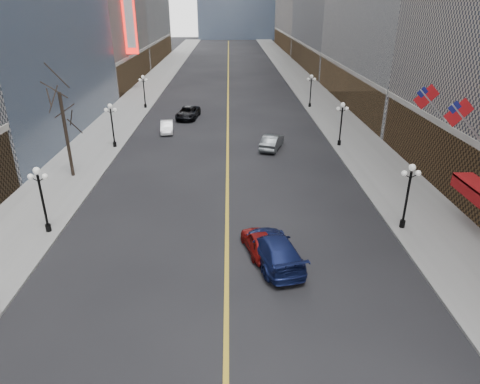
{
  "coord_description": "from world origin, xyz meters",
  "views": [
    {
      "loc": [
        0.27,
        4.93,
        14.07
      ],
      "look_at": [
        0.7,
        22.95,
        6.01
      ],
      "focal_mm": 32.0,
      "sensor_mm": 36.0,
      "label": 1
    }
  ],
  "objects_px": {
    "streetlamp_east_1": "(408,190)",
    "streetlamp_east_3": "(311,87)",
    "streetlamp_west_1": "(41,193)",
    "car_sb_far": "(272,142)",
    "car_nb_far": "(188,113)",
    "car_sb_near": "(275,249)",
    "streetlamp_west_3": "(144,88)",
    "streetlamp_west_2": "(112,121)",
    "car_nb_mid": "(167,127)",
    "car_sb_mid": "(260,242)",
    "streetlamp_east_2": "(341,119)"
  },
  "relations": [
    {
      "from": "streetlamp_west_1",
      "to": "car_sb_far",
      "type": "relative_size",
      "value": 0.97
    },
    {
      "from": "car_nb_mid",
      "to": "car_sb_near",
      "type": "distance_m",
      "value": 29.25
    },
    {
      "from": "streetlamp_east_1",
      "to": "streetlamp_west_1",
      "type": "relative_size",
      "value": 1.0
    },
    {
      "from": "streetlamp_east_3",
      "to": "car_sb_near",
      "type": "xyz_separation_m",
      "value": [
        -9.0,
        -39.74,
        -2.06
      ]
    },
    {
      "from": "car_nb_mid",
      "to": "streetlamp_east_2",
      "type": "bearing_deg",
      "value": -23.01
    },
    {
      "from": "car_nb_mid",
      "to": "car_sb_mid",
      "type": "xyz_separation_m",
      "value": [
        9.11,
        -26.42,
        0.02
      ]
    },
    {
      "from": "streetlamp_west_1",
      "to": "car_sb_mid",
      "type": "distance_m",
      "value": 14.23
    },
    {
      "from": "streetlamp_east_3",
      "to": "streetlamp_west_3",
      "type": "height_order",
      "value": "same"
    },
    {
      "from": "car_sb_mid",
      "to": "car_sb_far",
      "type": "bearing_deg",
      "value": -111.03
    },
    {
      "from": "streetlamp_east_1",
      "to": "streetlamp_east_3",
      "type": "relative_size",
      "value": 1.0
    },
    {
      "from": "streetlamp_west_3",
      "to": "car_nb_far",
      "type": "height_order",
      "value": "streetlamp_west_3"
    },
    {
      "from": "car_sb_near",
      "to": "streetlamp_east_1",
      "type": "bearing_deg",
      "value": -170.33
    },
    {
      "from": "car_sb_mid",
      "to": "car_nb_mid",
      "type": "bearing_deg",
      "value": -84.61
    },
    {
      "from": "car_nb_far",
      "to": "streetlamp_west_2",
      "type": "bearing_deg",
      "value": -110.95
    },
    {
      "from": "streetlamp_west_3",
      "to": "car_sb_near",
      "type": "relative_size",
      "value": 0.78
    },
    {
      "from": "car_nb_far",
      "to": "streetlamp_east_1",
      "type": "bearing_deg",
      "value": -53.24
    },
    {
      "from": "car_sb_near",
      "to": "car_nb_far",
      "type": "bearing_deg",
      "value": -89.63
    },
    {
      "from": "streetlamp_west_2",
      "to": "streetlamp_west_3",
      "type": "height_order",
      "value": "same"
    },
    {
      "from": "streetlamp_west_2",
      "to": "streetlamp_west_3",
      "type": "distance_m",
      "value": 18.0
    },
    {
      "from": "streetlamp_west_3",
      "to": "car_nb_far",
      "type": "relative_size",
      "value": 0.83
    },
    {
      "from": "car_sb_mid",
      "to": "streetlamp_east_3",
      "type": "bearing_deg",
      "value": -117.87
    },
    {
      "from": "streetlamp_east_3",
      "to": "car_sb_near",
      "type": "distance_m",
      "value": 40.8
    },
    {
      "from": "streetlamp_east_1",
      "to": "streetlamp_west_3",
      "type": "distance_m",
      "value": 43.05
    },
    {
      "from": "streetlamp_east_1",
      "to": "streetlamp_east_2",
      "type": "height_order",
      "value": "same"
    },
    {
      "from": "streetlamp_west_3",
      "to": "car_sb_mid",
      "type": "distance_m",
      "value": 41.09
    },
    {
      "from": "car_sb_near",
      "to": "streetlamp_west_1",
      "type": "bearing_deg",
      "value": -27.26
    },
    {
      "from": "streetlamp_west_1",
      "to": "streetlamp_west_3",
      "type": "distance_m",
      "value": 36.0
    },
    {
      "from": "streetlamp_west_2",
      "to": "car_nb_mid",
      "type": "xyz_separation_m",
      "value": [
        4.69,
        5.78,
        -2.25
      ]
    },
    {
      "from": "streetlamp_east_2",
      "to": "car_sb_near",
      "type": "bearing_deg",
      "value": -112.48
    },
    {
      "from": "car_nb_mid",
      "to": "car_sb_far",
      "type": "relative_size",
      "value": 0.85
    },
    {
      "from": "streetlamp_west_2",
      "to": "car_sb_far",
      "type": "relative_size",
      "value": 0.97
    },
    {
      "from": "streetlamp_east_2",
      "to": "streetlamp_east_3",
      "type": "xyz_separation_m",
      "value": [
        0.0,
        18.0,
        0.0
      ]
    },
    {
      "from": "streetlamp_west_3",
      "to": "streetlamp_east_1",
      "type": "bearing_deg",
      "value": -56.75
    },
    {
      "from": "streetlamp_west_1",
      "to": "car_sb_near",
      "type": "relative_size",
      "value": 0.78
    },
    {
      "from": "car_sb_mid",
      "to": "car_sb_near",
      "type": "bearing_deg",
      "value": 112.53
    },
    {
      "from": "car_nb_far",
      "to": "car_sb_near",
      "type": "relative_size",
      "value": 0.94
    },
    {
      "from": "streetlamp_east_1",
      "to": "car_sb_far",
      "type": "xyz_separation_m",
      "value": [
        -7.21,
        17.34,
        -2.14
      ]
    },
    {
      "from": "streetlamp_east_2",
      "to": "streetlamp_west_2",
      "type": "relative_size",
      "value": 1.0
    },
    {
      "from": "streetlamp_east_1",
      "to": "streetlamp_west_1",
      "type": "height_order",
      "value": "same"
    },
    {
      "from": "streetlamp_east_1",
      "to": "streetlamp_east_2",
      "type": "distance_m",
      "value": 18.0
    },
    {
      "from": "streetlamp_east_1",
      "to": "streetlamp_west_3",
      "type": "xyz_separation_m",
      "value": [
        -23.6,
        36.0,
        0.0
      ]
    },
    {
      "from": "streetlamp_east_3",
      "to": "car_sb_near",
      "type": "bearing_deg",
      "value": -102.76
    },
    {
      "from": "streetlamp_east_2",
      "to": "car_sb_mid",
      "type": "xyz_separation_m",
      "value": [
        -9.8,
        -20.64,
        -2.23
      ]
    },
    {
      "from": "streetlamp_east_3",
      "to": "car_nb_far",
      "type": "height_order",
      "value": "streetlamp_east_3"
    },
    {
      "from": "streetlamp_east_1",
      "to": "car_sb_far",
      "type": "height_order",
      "value": "streetlamp_east_1"
    },
    {
      "from": "streetlamp_east_3",
      "to": "car_sb_mid",
      "type": "distance_m",
      "value": 39.93
    },
    {
      "from": "streetlamp_east_1",
      "to": "streetlamp_west_1",
      "type": "xyz_separation_m",
      "value": [
        -23.6,
        0.0,
        0.0
      ]
    },
    {
      "from": "car_sb_near",
      "to": "streetlamp_west_3",
      "type": "bearing_deg",
      "value": -82.72
    },
    {
      "from": "streetlamp_east_3",
      "to": "streetlamp_west_1",
      "type": "xyz_separation_m",
      "value": [
        -23.6,
        -36.0,
        0.0
      ]
    },
    {
      "from": "streetlamp_east_1",
      "to": "car_sb_mid",
      "type": "distance_m",
      "value": 10.39
    }
  ]
}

